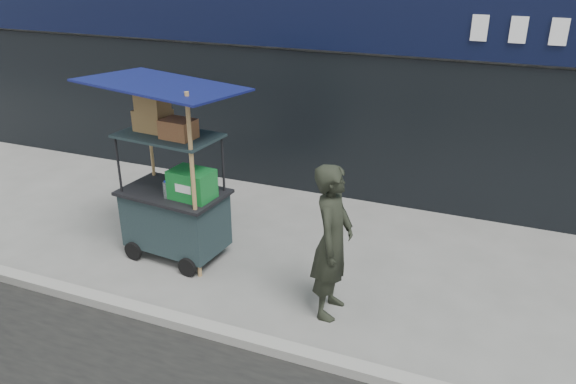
% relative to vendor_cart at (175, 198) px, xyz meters
% --- Properties ---
extents(ground, '(80.00, 80.00, 0.00)m').
position_rel_vendor_cart_xyz_m(ground, '(1.20, -1.17, -0.87)').
color(ground, slate).
rests_on(ground, ground).
extents(curb, '(80.00, 0.18, 0.12)m').
position_rel_vendor_cart_xyz_m(curb, '(1.20, -1.37, -0.81)').
color(curb, gray).
rests_on(curb, ground).
extents(vendor_cart, '(1.95, 1.46, 2.48)m').
position_rel_vendor_cart_xyz_m(vendor_cart, '(0.00, 0.00, 0.00)').
color(vendor_cart, black).
rests_on(vendor_cart, ground).
extents(vendor_man, '(0.46, 0.68, 1.84)m').
position_rel_vendor_cart_xyz_m(vendor_man, '(2.34, -0.45, 0.05)').
color(vendor_man, black).
rests_on(vendor_man, ground).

